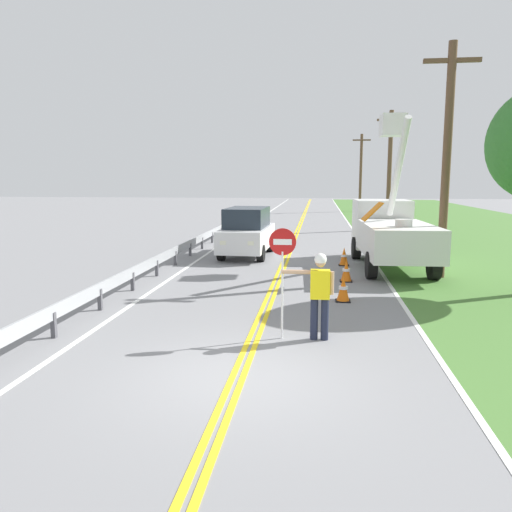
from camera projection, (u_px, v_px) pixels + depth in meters
The scene contains 17 objects.
ground_plane at pixel (237, 378), 8.46m from camera, with size 160.00×160.00×0.00m, color gray.
grass_verge_right at pixel (512, 242), 26.66m from camera, with size 16.00×110.00×0.01m, color #477533.
centerline_yellow_left at pixel (293, 239), 28.09m from camera, with size 0.11×110.00×0.01m, color yellow.
centerline_yellow_right at pixel (296, 239), 28.06m from camera, with size 0.11×110.00×0.01m, color yellow.
edge_line_right at pixel (359, 240), 27.64m from camera, with size 0.12×110.00×0.01m, color silver.
edge_line_left at pixel (231, 238), 28.51m from camera, with size 0.12×110.00×0.01m, color silver.
flagger_worker at pixel (319, 291), 10.33m from camera, with size 1.09×0.25×1.83m.
stop_sign_paddle at pixel (282, 258), 10.31m from camera, with size 0.56×0.04×2.33m.
utility_bucket_truck at pixel (390, 229), 19.07m from camera, with size 2.67×6.90×5.71m.
oncoming_suv_nearest at pixel (247, 232), 21.72m from camera, with size 2.05×4.67×2.10m.
utility_pole_near at pixel (447, 158), 16.51m from camera, with size 1.80×0.28×7.69m.
utility_pole_mid at pixel (389, 168), 32.46m from camera, with size 1.80×0.28×7.66m.
utility_pole_far at pixel (361, 171), 51.03m from camera, with size 1.80×0.28×7.81m.
traffic_cone_lead at pixel (343, 289), 13.69m from camera, with size 0.40×0.40×0.70m.
traffic_cone_mid at pixel (346, 271), 16.36m from camera, with size 0.40×0.40×0.70m.
traffic_cone_tail at pixel (344, 257), 19.40m from camera, with size 0.40×0.40×0.70m.
guardrail_left_shoulder at pixel (196, 241), 22.85m from camera, with size 0.10×32.00×0.71m.
Camera 1 is at (1.30, -7.95, 3.33)m, focal length 35.15 mm.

